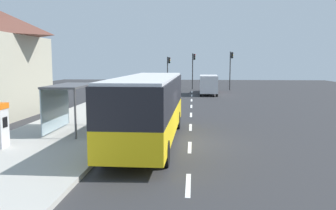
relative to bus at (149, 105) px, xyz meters
name	(u,v)px	position (x,y,z in m)	size (l,w,h in m)	color
ground_plane	(188,107)	(1.71, 14.34, -1.86)	(56.00, 92.00, 0.04)	#2D2D30
sidewalk_platform	(70,131)	(-4.69, 2.34, -1.75)	(6.20, 30.00, 0.18)	#ADAAA3
lane_stripe_seg_0	(188,185)	(1.96, -5.66, -1.84)	(0.16, 2.20, 0.01)	silver
lane_stripe_seg_1	(190,147)	(1.96, -0.66, -1.84)	(0.16, 2.20, 0.01)	silver
lane_stripe_seg_2	(190,127)	(1.96, 4.34, -1.84)	(0.16, 2.20, 0.01)	silver
lane_stripe_seg_3	(191,115)	(1.96, 9.34, -1.84)	(0.16, 2.20, 0.01)	silver
lane_stripe_seg_4	(191,106)	(1.96, 14.34, -1.84)	(0.16, 2.20, 0.01)	silver
lane_stripe_seg_5	(192,100)	(1.96, 19.34, -1.84)	(0.16, 2.20, 0.01)	silver
lane_stripe_seg_6	(192,96)	(1.96, 24.34, -1.84)	(0.16, 2.20, 0.01)	silver
lane_stripe_seg_7	(192,92)	(1.96, 29.34, -1.84)	(0.16, 2.20, 0.01)	silver
bus	(149,105)	(0.00, 0.00, 0.00)	(2.68, 11.05, 3.21)	yellow
white_van	(209,84)	(3.91, 25.28, -0.50)	(2.13, 5.25, 2.30)	silver
sedan_near	(208,86)	(4.01, 28.98, -1.05)	(1.97, 4.46, 1.52)	#A51919
recycling_bin_red	(109,121)	(-2.49, 2.46, -1.19)	(0.52, 0.52, 0.95)	red
recycling_bin_yellow	(112,119)	(-2.49, 3.16, -1.19)	(0.52, 0.52, 0.95)	yellow
traffic_light_near_side	(231,65)	(7.21, 32.55, 1.63)	(0.49, 0.28, 5.25)	#2D2D2D
traffic_light_far_side	(168,68)	(-1.38, 33.35, 1.22)	(0.49, 0.28, 4.57)	#2D2D2D
traffic_light_median	(193,65)	(2.11, 34.15, 1.52)	(0.49, 0.28, 5.06)	#2D2D2D
bus_shelter	(65,96)	(-4.70, 1.84, 0.25)	(1.80, 4.00, 2.50)	#4C4C51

